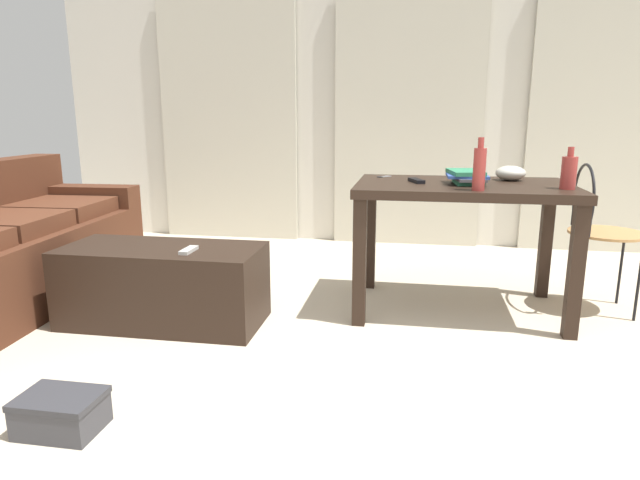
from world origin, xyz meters
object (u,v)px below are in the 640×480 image
(shoebox, at_px, (61,413))
(tv_remote_on_table, at_px, (416,181))
(coffee_table, at_px, (163,285))
(bowl, at_px, (511,173))
(scissors, at_px, (382,177))
(tv_remote_primary, at_px, (189,250))
(craft_table, at_px, (462,203))
(wire_chair, at_px, (595,221))
(book_stack, at_px, (467,177))
(bottle_far, at_px, (479,168))
(bottle_near, at_px, (569,172))

(shoebox, bearing_deg, tv_remote_on_table, 51.42)
(coffee_table, bearing_deg, bowl, 19.88)
(scissors, bearing_deg, tv_remote_primary, -139.73)
(craft_table, distance_m, bowl, 0.37)
(wire_chair, distance_m, book_stack, 0.80)
(coffee_table, height_order, scissors, scissors)
(coffee_table, height_order, bottle_far, bottle_far)
(tv_remote_on_table, distance_m, tv_remote_primary, 1.33)
(tv_remote_primary, bearing_deg, bottle_near, 13.24)
(bottle_far, bearing_deg, bottle_near, 16.34)
(coffee_table, distance_m, tv_remote_primary, 0.30)
(craft_table, bearing_deg, tv_remote_primary, -158.14)
(tv_remote_primary, bearing_deg, bottle_far, 11.81)
(coffee_table, bearing_deg, tv_remote_primary, -21.47)
(bottle_far, bearing_deg, craft_table, 99.36)
(wire_chair, bearing_deg, tv_remote_on_table, -172.64)
(bowl, height_order, book_stack, bowl)
(craft_table, relative_size, wire_chair, 1.38)
(tv_remote_primary, relative_size, shoebox, 0.50)
(bottle_far, distance_m, scissors, 0.75)
(wire_chair, distance_m, tv_remote_on_table, 1.05)
(tv_remote_on_table, xyz_separation_m, tv_remote_primary, (-1.16, -0.57, -0.32))
(coffee_table, relative_size, book_stack, 3.62)
(craft_table, height_order, bottle_near, bottle_near)
(coffee_table, xyz_separation_m, bowl, (1.89, 0.68, 0.58))
(bowl, relative_size, tv_remote_on_table, 1.06)
(tv_remote_on_table, distance_m, scissors, 0.31)
(bottle_near, relative_size, shoebox, 0.75)
(book_stack, bearing_deg, tv_remote_primary, -159.31)
(craft_table, distance_m, book_stack, 0.15)
(bottle_far, bearing_deg, tv_remote_primary, -169.50)
(tv_remote_on_table, relative_size, tv_remote_primary, 1.10)
(bottle_far, bearing_deg, shoebox, -140.89)
(coffee_table, height_order, bowl, bowl)
(bottle_far, xyz_separation_m, tv_remote_primary, (-1.47, -0.27, -0.42))
(wire_chair, distance_m, bottle_far, 0.89)
(scissors, height_order, tv_remote_primary, scissors)
(bottle_far, bearing_deg, book_stack, 97.23)
(wire_chair, height_order, shoebox, wire_chair)
(craft_table, bearing_deg, shoebox, -133.98)
(bottle_near, bearing_deg, bowl, 123.20)
(wire_chair, xyz_separation_m, tv_remote_primary, (-2.18, -0.70, -0.10))
(scissors, relative_size, shoebox, 0.33)
(tv_remote_primary, distance_m, shoebox, 1.07)
(wire_chair, bearing_deg, bottle_near, -129.99)
(bowl, bearing_deg, coffee_table, -160.12)
(bottle_near, relative_size, bowl, 1.27)
(bottle_near, distance_m, tv_remote_primary, 2.02)
(craft_table, height_order, book_stack, book_stack)
(craft_table, relative_size, shoebox, 4.09)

